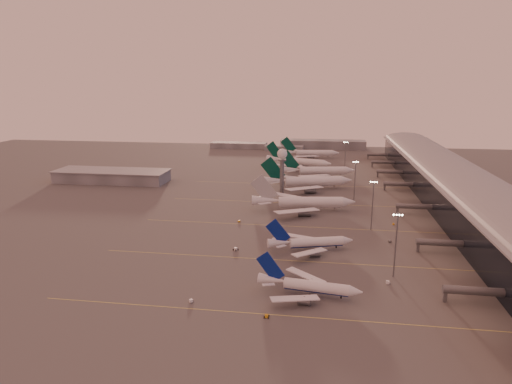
# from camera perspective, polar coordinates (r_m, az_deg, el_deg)

# --- Properties ---
(ground) EXTENTS (700.00, 700.00, 0.00)m
(ground) POSITION_cam_1_polar(r_m,az_deg,el_deg) (181.33, -1.91, -9.42)
(ground) COLOR #4F4D4D
(ground) RESTS_ON ground
(taxiway_markings) EXTENTS (180.00, 185.25, 0.02)m
(taxiway_markings) POSITION_cam_1_polar(r_m,az_deg,el_deg) (231.21, 7.95, -4.34)
(taxiway_markings) COLOR #F2DF55
(taxiway_markings) RESTS_ON ground
(terminal) EXTENTS (57.00, 362.00, 23.04)m
(terminal) POSITION_cam_1_polar(r_m,az_deg,el_deg) (291.22, 23.66, 0.54)
(terminal) COLOR black
(terminal) RESTS_ON ground
(hangar) EXTENTS (82.00, 27.00, 8.50)m
(hangar) POSITION_cam_1_polar(r_m,az_deg,el_deg) (345.60, -17.56, 1.94)
(hangar) COLOR slate
(hangar) RESTS_ON ground
(radar_tower) EXTENTS (6.40, 6.40, 31.10)m
(radar_tower) POSITION_cam_1_polar(r_m,az_deg,el_deg) (289.46, 3.28, 3.72)
(radar_tower) COLOR slate
(radar_tower) RESTS_ON ground
(mast_a) EXTENTS (3.60, 0.56, 25.00)m
(mast_a) POSITION_cam_1_polar(r_m,az_deg,el_deg) (175.96, 17.08, -5.99)
(mast_a) COLOR slate
(mast_a) RESTS_ON ground
(mast_b) EXTENTS (3.60, 0.56, 25.00)m
(mast_b) POSITION_cam_1_polar(r_m,az_deg,el_deg) (227.73, 14.37, -1.33)
(mast_b) COLOR slate
(mast_b) RESTS_ON ground
(mast_c) EXTENTS (3.60, 0.56, 25.00)m
(mast_c) POSITION_cam_1_polar(r_m,az_deg,el_deg) (280.61, 12.26, 1.60)
(mast_c) COLOR slate
(mast_c) RESTS_ON ground
(mast_d) EXTENTS (3.60, 0.56, 25.00)m
(mast_d) POSITION_cam_1_polar(r_m,az_deg,el_deg) (368.87, 11.10, 4.53)
(mast_d) COLOR slate
(mast_d) RESTS_ON ground
(distant_horizon) EXTENTS (165.00, 37.50, 9.00)m
(distant_horizon) POSITION_cam_1_polar(r_m,az_deg,el_deg) (494.46, 5.15, 5.88)
(distant_horizon) COLOR slate
(distant_horizon) RESTS_ON ground
(narrowbody_near) EXTENTS (36.53, 28.96, 14.32)m
(narrowbody_near) POSITION_cam_1_polar(r_m,az_deg,el_deg) (159.35, 6.63, -11.78)
(narrowbody_near) COLOR white
(narrowbody_near) RESTS_ON ground
(narrowbody_mid) EXTENTS (37.54, 29.52, 15.06)m
(narrowbody_mid) POSITION_cam_1_polar(r_m,az_deg,el_deg) (198.68, 6.84, -6.45)
(narrowbody_mid) COLOR white
(narrowbody_mid) RESTS_ON ground
(widebody_white) EXTENTS (58.81, 46.84, 20.74)m
(widebody_white) POSITION_cam_1_polar(r_m,az_deg,el_deg) (258.00, 6.00, -1.53)
(widebody_white) COLOR white
(widebody_white) RESTS_ON ground
(greentail_a) EXTENTS (61.23, 48.88, 22.62)m
(greentail_a) POSITION_cam_1_polar(r_m,az_deg,el_deg) (308.95, 6.46, 1.09)
(greentail_a) COLOR white
(greentail_a) RESTS_ON ground
(greentail_b) EXTENTS (57.37, 45.94, 20.99)m
(greentail_b) POSITION_cam_1_polar(r_m,az_deg,el_deg) (348.68, 7.75, 2.46)
(greentail_b) COLOR white
(greentail_b) RESTS_ON ground
(greentail_c) EXTENTS (56.50, 44.96, 21.13)m
(greentail_c) POSITION_cam_1_polar(r_m,az_deg,el_deg) (385.69, 5.34, 3.62)
(greentail_c) COLOR white
(greentail_c) RESTS_ON ground
(greentail_d) EXTENTS (55.43, 44.55, 20.16)m
(greentail_d) POSITION_cam_1_polar(r_m,az_deg,el_deg) (434.90, 6.82, 4.71)
(greentail_d) COLOR white
(greentail_d) RESTS_ON ground
(gsv_truck_a) EXTENTS (5.51, 5.07, 2.23)m
(gsv_truck_a) POSITION_cam_1_polar(r_m,az_deg,el_deg) (156.19, -7.97, -13.10)
(gsv_truck_a) COLOR white
(gsv_truck_a) RESTS_ON ground
(gsv_tug_near) EXTENTS (2.31, 3.53, 0.96)m
(gsv_tug_near) POSITION_cam_1_polar(r_m,az_deg,el_deg) (146.08, 1.33, -15.27)
(gsv_tug_near) COLOR gold
(gsv_tug_near) RESTS_ON ground
(gsv_catering_a) EXTENTS (5.58, 2.75, 4.53)m
(gsv_catering_a) POSITION_cam_1_polar(r_m,az_deg,el_deg) (173.49, 16.26, -10.29)
(gsv_catering_a) COLOR white
(gsv_catering_a) RESTS_ON ground
(gsv_tug_mid) EXTENTS (4.68, 4.10, 1.15)m
(gsv_tug_mid) POSITION_cam_1_polar(r_m,az_deg,el_deg) (198.38, -2.56, -7.15)
(gsv_tug_mid) COLOR white
(gsv_tug_mid) RESTS_ON ground
(gsv_truck_b) EXTENTS (6.11, 4.23, 2.33)m
(gsv_truck_b) POSITION_cam_1_polar(r_m,az_deg,el_deg) (216.07, 16.48, -5.77)
(gsv_truck_b) COLOR slate
(gsv_truck_b) RESTS_ON ground
(gsv_truck_c) EXTENTS (5.16, 5.05, 2.15)m
(gsv_truck_c) POSITION_cam_1_polar(r_m,az_deg,el_deg) (236.40, -2.05, -3.53)
(gsv_truck_c) COLOR gold
(gsv_truck_c) RESTS_ON ground
(gsv_catering_b) EXTENTS (4.29, 2.11, 3.49)m
(gsv_catering_b) POSITION_cam_1_polar(r_m,az_deg,el_deg) (242.03, 16.86, -3.56)
(gsv_catering_b) COLOR gold
(gsv_catering_b) RESTS_ON ground
(gsv_tug_far) EXTENTS (3.18, 3.78, 0.93)m
(gsv_tug_far) POSITION_cam_1_polar(r_m,az_deg,el_deg) (279.92, 3.59, -0.92)
(gsv_tug_far) COLOR white
(gsv_tug_far) RESTS_ON ground
(gsv_truck_d) EXTENTS (2.51, 6.15, 2.44)m
(gsv_truck_d) POSITION_cam_1_polar(r_m,az_deg,el_deg) (307.75, 0.53, 0.60)
(gsv_truck_d) COLOR white
(gsv_truck_d) RESTS_ON ground
(gsv_tug_hangar) EXTENTS (3.56, 2.19, 1.00)m
(gsv_tug_hangar) POSITION_cam_1_polar(r_m,az_deg,el_deg) (331.22, 10.91, 1.17)
(gsv_tug_hangar) COLOR gold
(gsv_tug_hangar) RESTS_ON ground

